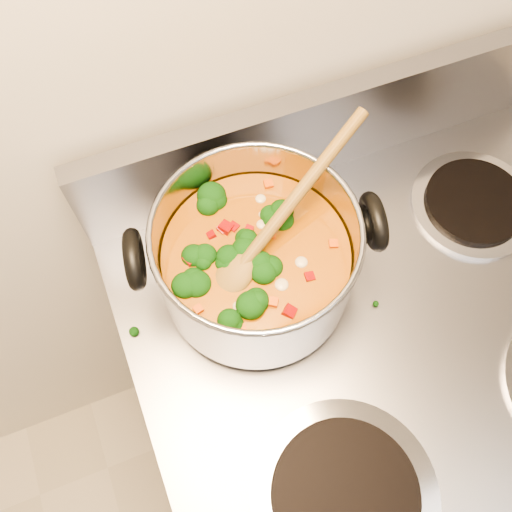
{
  "coord_description": "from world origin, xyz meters",
  "views": [
    {
      "loc": [
        -0.24,
        1.01,
        1.66
      ],
      "look_at": [
        -0.13,
        1.31,
        1.01
      ],
      "focal_mm": 40.0,
      "sensor_mm": 36.0,
      "label": 1
    }
  ],
  "objects": [
    {
      "name": "electric_range",
      "position": [
        0.05,
        1.16,
        0.47
      ],
      "size": [
        0.75,
        0.68,
        1.08
      ],
      "color": "gray",
      "rests_on": "ground"
    },
    {
      "name": "stockpot",
      "position": [
        -0.13,
        1.31,
        1.0
      ],
      "size": [
        0.32,
        0.26,
        0.16
      ],
      "rotation": [
        0.0,
        0.0,
        -0.2
      ],
      "color": "#A2A2AA",
      "rests_on": "electric_range"
    },
    {
      "name": "wooden_spoon",
      "position": [
        -0.11,
        1.32,
        1.04
      ],
      "size": [
        0.27,
        0.16,
        0.12
      ],
      "rotation": [
        0.0,
        0.0,
        0.47
      ],
      "color": "brown",
      "rests_on": "stockpot"
    },
    {
      "name": "cooktop_crumbs",
      "position": [
        0.03,
        1.23,
        0.92
      ],
      "size": [
        0.12,
        0.16,
        0.01
      ],
      "color": "black",
      "rests_on": "electric_range"
    }
  ]
}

